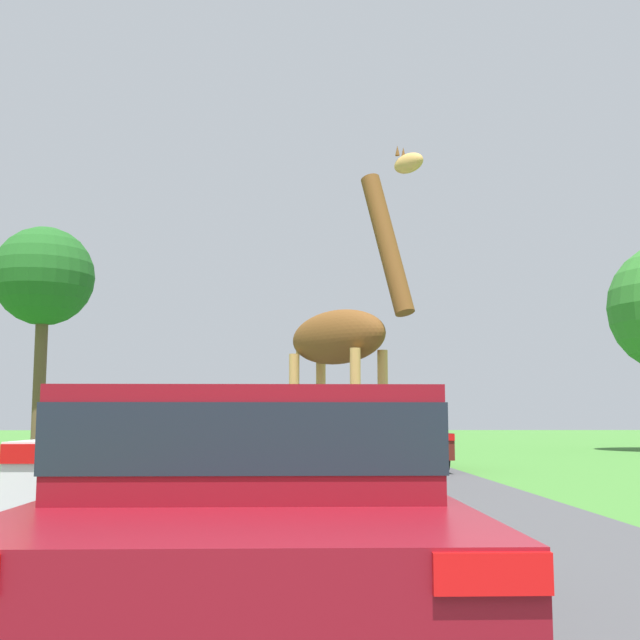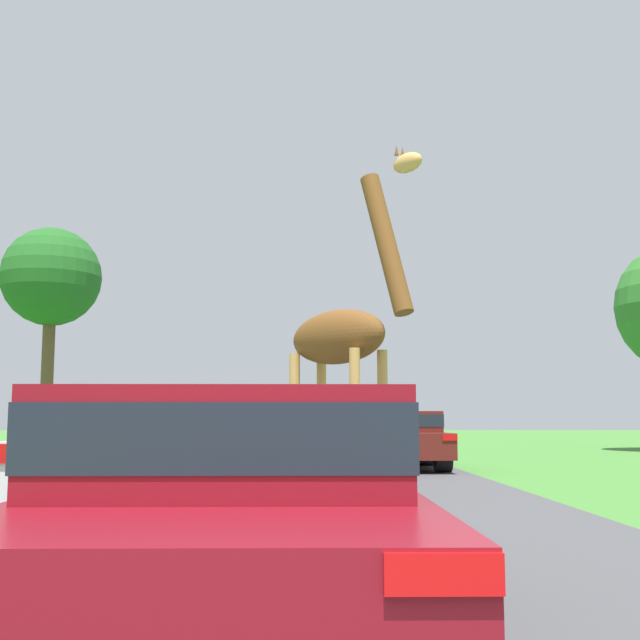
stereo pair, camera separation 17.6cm
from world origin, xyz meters
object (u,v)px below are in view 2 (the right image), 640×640
(giraffe_near_road, at_px, (344,335))
(car_lead_maroon, at_px, (232,503))
(car_queue_right, at_px, (273,431))
(tree_centre_back, at_px, (51,279))
(car_verge_right, at_px, (151,450))
(car_rear_follower, at_px, (197,436))
(car_queue_left, at_px, (404,438))
(car_far_ahead, at_px, (345,431))

(giraffe_near_road, xyz_separation_m, car_lead_maroon, (-1.01, -8.47, -1.79))
(giraffe_near_road, height_order, car_lead_maroon, giraffe_near_road)
(giraffe_near_road, bearing_deg, car_queue_right, -121.02)
(tree_centre_back, bearing_deg, giraffe_near_road, -59.24)
(car_lead_maroon, xyz_separation_m, tree_centre_back, (-9.35, 25.87, 5.74))
(giraffe_near_road, relative_size, car_lead_maroon, 1.32)
(car_verge_right, xyz_separation_m, car_rear_follower, (-0.56, 7.98, -0.01))
(car_queue_left, height_order, car_verge_right, car_verge_right)
(car_verge_right, bearing_deg, giraffe_near_road, 55.16)
(car_queue_left, bearing_deg, giraffe_near_road, -105.72)
(car_lead_maroon, relative_size, car_queue_left, 0.98)
(car_lead_maroon, height_order, car_rear_follower, car_rear_follower)
(car_queue_right, height_order, car_queue_left, car_queue_right)
(car_queue_right, height_order, tree_centre_back, tree_centre_back)
(car_queue_right, xyz_separation_m, tree_centre_back, (-8.72, 5.54, 5.66))
(car_rear_follower, height_order, tree_centre_back, tree_centre_back)
(car_rear_follower, bearing_deg, car_queue_right, 79.75)
(car_queue_left, height_order, car_rear_follower, car_rear_follower)
(car_lead_maroon, height_order, car_queue_right, car_queue_right)
(giraffe_near_road, bearing_deg, car_far_ahead, -131.71)
(giraffe_near_road, relative_size, car_verge_right, 1.10)
(car_far_ahead, bearing_deg, car_verge_right, -99.01)
(car_queue_left, bearing_deg, car_queue_right, 118.96)
(car_queue_right, distance_m, car_rear_follower, 7.46)
(car_queue_left, distance_m, car_rear_follower, 4.83)
(car_verge_right, distance_m, car_rear_follower, 8.00)
(car_queue_right, bearing_deg, giraffe_near_road, -82.15)
(car_far_ahead, bearing_deg, giraffe_near_road, -92.84)
(giraffe_near_road, relative_size, tree_centre_back, 0.63)
(car_queue_right, bearing_deg, car_queue_left, -61.04)
(car_lead_maroon, bearing_deg, car_queue_right, 91.78)
(car_queue_right, bearing_deg, car_lead_maroon, -88.22)
(car_lead_maroon, relative_size, tree_centre_back, 0.48)
(car_far_ahead, distance_m, car_rear_follower, 13.12)
(giraffe_near_road, relative_size, car_queue_left, 1.29)
(giraffe_near_road, height_order, car_rear_follower, giraffe_near_road)
(giraffe_near_road, relative_size, car_far_ahead, 1.24)
(car_far_ahead, bearing_deg, tree_centre_back, 178.33)
(giraffe_near_road, xyz_separation_m, car_queue_left, (1.66, 5.90, -1.78))
(car_queue_left, xyz_separation_m, car_verge_right, (-4.07, -9.36, 0.07))
(car_lead_maroon, xyz_separation_m, car_queue_left, (2.67, 14.37, 0.02))
(car_lead_maroon, xyz_separation_m, car_queue_right, (-0.63, 20.33, 0.08))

